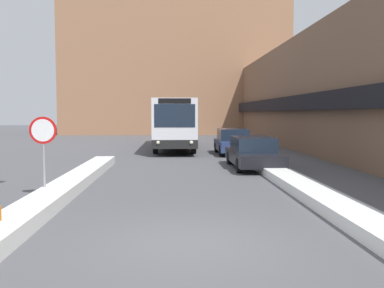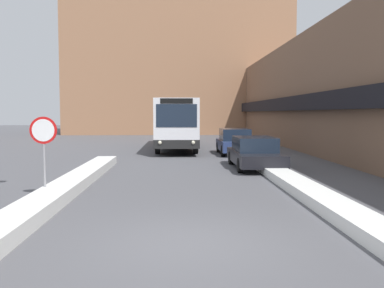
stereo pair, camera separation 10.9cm
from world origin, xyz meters
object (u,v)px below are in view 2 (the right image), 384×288
at_px(parked_car_back, 235,142).
at_px(parked_car_front, 255,152).
at_px(stop_sign, 44,139).
at_px(city_bus, 177,123).

bearing_deg(parked_car_back, parked_car_front, -90.00).
bearing_deg(stop_sign, parked_car_front, 42.69).
height_order(city_bus, stop_sign, city_bus).
relative_size(parked_car_back, stop_sign, 1.81).
xyz_separation_m(parked_car_front, parked_car_back, (-0.00, 6.42, 0.05)).
bearing_deg(stop_sign, parked_car_back, 61.21).
bearing_deg(parked_car_front, city_bus, 108.07).
height_order(parked_car_front, parked_car_back, parked_car_back).
bearing_deg(city_bus, stop_sign, -102.23).
height_order(parked_car_back, stop_sign, stop_sign).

